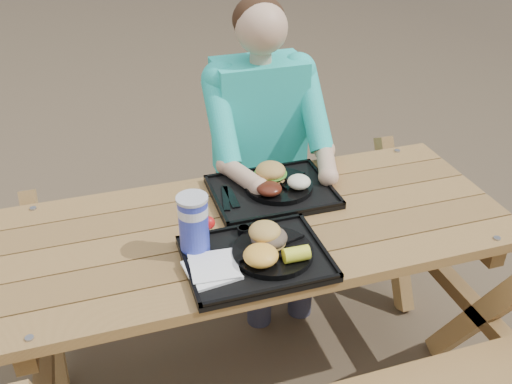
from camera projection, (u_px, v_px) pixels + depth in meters
name	position (u px, v px, depth m)	size (l,w,h in m)	color
ground	(256.00, 370.00, 2.40)	(60.00, 60.00, 0.00)	#999999
picnic_table	(256.00, 303.00, 2.20)	(1.80, 1.49, 0.75)	#999999
tray_near	(256.00, 259.00, 1.82)	(0.45, 0.35, 0.02)	black
tray_far	(272.00, 193.00, 2.16)	(0.45, 0.35, 0.02)	black
plate_near	(273.00, 252.00, 1.82)	(0.26, 0.26, 0.02)	black
plate_far	(279.00, 186.00, 2.17)	(0.26, 0.26, 0.02)	black
napkin_stack	(212.00, 269.00, 1.75)	(0.15, 0.15, 0.02)	white
soda_cup	(194.00, 225.00, 1.79)	(0.09, 0.09, 0.19)	#1726B0
condiment_bbq	(244.00, 231.00, 1.91)	(0.04, 0.04, 0.03)	black
condiment_mustard	(261.00, 229.00, 1.92)	(0.05, 0.05, 0.03)	gold
sandwich	(269.00, 229.00, 1.81)	(0.11, 0.11, 0.11)	gold
mac_cheese	(261.00, 255.00, 1.74)	(0.11, 0.11, 0.06)	#FFBE43
corn_cob	(296.00, 254.00, 1.75)	(0.08, 0.08, 0.05)	#F8FF35
cutlery_far	(231.00, 196.00, 2.12)	(0.03, 0.17, 0.01)	black
burger	(271.00, 167.00, 2.16)	(0.12, 0.12, 0.10)	#BE8E43
baked_beans	(269.00, 189.00, 2.09)	(0.09, 0.09, 0.04)	#4E1B0F
potato_salad	(299.00, 182.00, 2.12)	(0.09, 0.09, 0.05)	white
diner	(260.00, 167.00, 2.58)	(0.48, 0.84, 1.28)	#19B0AF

